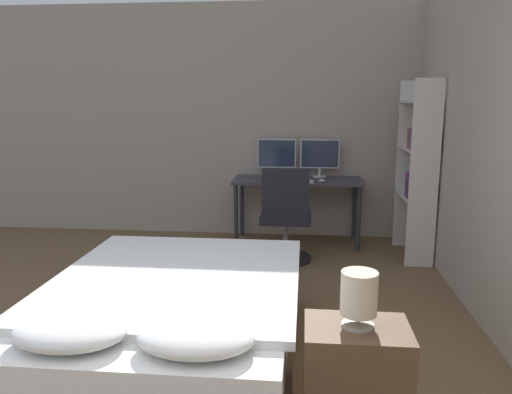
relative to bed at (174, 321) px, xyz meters
name	(u,v)px	position (x,y,z in m)	size (l,w,h in m)	color
wall_back	(258,122)	(0.23, 3.08, 1.08)	(12.00, 0.06, 2.70)	#9E9384
bed	(174,321)	(0.00, 0.00, 0.00)	(1.52, 1.98, 0.61)	brown
nightstand	(355,382)	(1.05, -0.61, 0.02)	(0.49, 0.36, 0.57)	brown
bedside_lamp	(359,295)	(1.05, -0.61, 0.46)	(0.17, 0.17, 0.27)	gray
desk	(297,188)	(0.71, 2.71, 0.37)	(1.43, 0.60, 0.73)	#38383D
monitor_left	(277,155)	(0.46, 2.91, 0.71)	(0.45, 0.16, 0.43)	#B7B7BC
monitor_right	(320,156)	(0.96, 2.91, 0.71)	(0.45, 0.16, 0.43)	#B7B7BC
keyboard	(297,181)	(0.71, 2.52, 0.48)	(0.35, 0.13, 0.02)	#B7B7BC
computer_mouse	(322,181)	(0.97, 2.52, 0.49)	(0.07, 0.05, 0.04)	#B7B7BC
office_chair	(286,223)	(0.61, 2.01, 0.14)	(0.52, 0.52, 0.97)	black
bookshelf	(418,163)	(1.92, 2.28, 0.72)	(0.27, 0.73, 1.81)	beige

